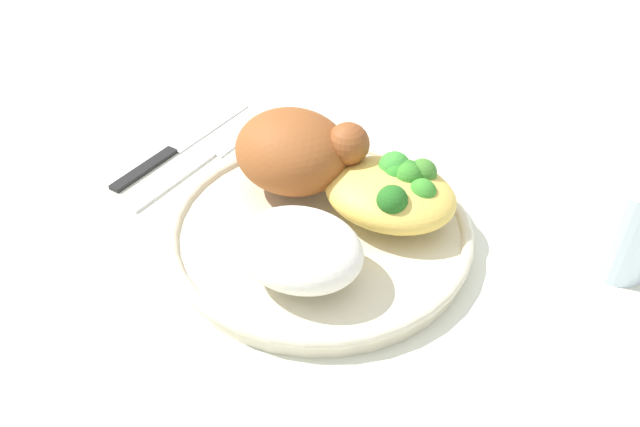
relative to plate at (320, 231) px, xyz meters
The scene contains 8 objects.
ground_plane 0.01m from the plate, ahead, with size 2.00×2.00×0.00m, color silver.
plate is the anchor object (origin of this frame).
roasted_chicken 0.07m from the plate, 138.68° to the left, with size 0.11×0.09×0.07m.
rice_pile 0.07m from the plate, 77.09° to the right, with size 0.10×0.08×0.05m, color white.
mac_cheese_with_broccoli 0.07m from the plate, 40.22° to the left, with size 0.11×0.09×0.05m.
fork 0.16m from the plate, 167.21° to the left, with size 0.03×0.14×0.01m.
knife 0.20m from the plate, 165.68° to the left, with size 0.03×0.19×0.01m.
water_glass 0.24m from the plate, 21.15° to the left, with size 0.06×0.06×0.08m, color silver.
Camera 1 is at (0.19, -0.37, 0.37)m, focal length 36.73 mm.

